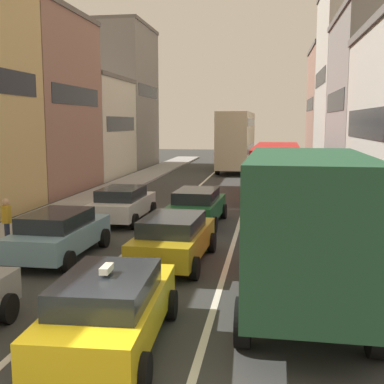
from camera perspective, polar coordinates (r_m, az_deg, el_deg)
sidewalk_left at (r=28.32m, az=-10.95°, el=-0.51°), size 2.60×64.00×0.14m
lane_stripe_left at (r=27.06m, az=-0.93°, el=-0.90°), size 0.16×60.00×0.01m
lane_stripe_right at (r=26.69m, az=6.28°, el=-1.07°), size 0.16×60.00×0.01m
building_row_left at (r=32.69m, az=-18.43°, el=9.72°), size 7.20×43.90×13.22m
removalist_box_truck at (r=11.46m, az=12.86°, el=-3.52°), size 2.80×7.74×3.58m
taxi_centre_lane_front at (r=9.57m, az=-9.50°, el=-13.12°), size 2.21×4.37×1.66m
sedan_centre_lane_second at (r=14.85m, az=-2.14°, el=-5.31°), size 2.22×4.38×1.49m
wagon_left_lane_second at (r=16.00m, az=-15.16°, el=-4.62°), size 2.13×4.33×1.49m
hatchback_centre_lane_third at (r=20.42m, az=0.59°, el=-1.61°), size 2.21×4.37×1.49m
sedan_left_lane_third at (r=21.23m, az=-8.03°, el=-1.31°), size 2.11×4.32×1.49m
sedan_right_lane_behind_truck at (r=18.59m, az=11.01°, el=-2.72°), size 2.14×4.34×1.49m
wagon_right_lane_far at (r=24.77m, az=10.04°, el=-0.01°), size 2.14×4.34×1.49m
bus_mid_queue_primary at (r=28.84m, az=9.77°, el=3.05°), size 3.02×10.56×2.90m
bus_far_queue_secondary at (r=42.92m, az=5.20°, el=6.19°), size 2.98×10.55×5.06m
pedestrian_near_kerb at (r=18.01m, az=-20.71°, el=-2.97°), size 0.36×0.46×1.66m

